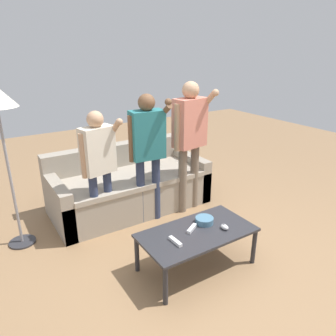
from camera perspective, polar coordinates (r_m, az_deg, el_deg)
ground_plane at (r=3.42m, az=5.18°, el=-15.70°), size 12.00×12.00×0.00m
couch at (r=4.29m, az=-6.99°, el=-3.27°), size 2.01×0.93×0.79m
coffee_table at (r=3.11m, az=5.18°, el=-11.83°), size 1.09×0.58×0.40m
snack_bowl at (r=3.21m, az=6.48°, el=-9.23°), size 0.18×0.18×0.06m
game_remote_nunchuk at (r=3.14m, az=10.03°, el=-10.28°), size 0.06×0.09×0.05m
player_left at (r=3.52m, az=-12.24°, el=1.49°), size 0.45×0.30×1.41m
player_center at (r=3.69m, az=-3.65°, el=4.20°), size 0.45×0.34×1.55m
player_right at (r=3.95m, az=3.90°, el=6.29°), size 0.52×0.35×1.65m
game_remote_wand_near at (r=3.10m, az=4.25°, el=-10.67°), size 0.16×0.11×0.03m
game_remote_wand_far at (r=2.91m, az=1.32°, el=-12.91°), size 0.04×0.16×0.03m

